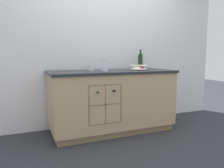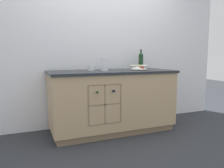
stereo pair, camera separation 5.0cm
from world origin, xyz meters
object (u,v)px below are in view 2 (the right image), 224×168
Objects in this scene: white_pitcher at (105,64)px; ceramic_mug at (92,68)px; standing_wine_bottle at (141,60)px; fruit_bowl at (139,67)px.

ceramic_mug is at bearing 135.47° from white_pitcher.
standing_wine_bottle reaches higher than white_pitcher.
ceramic_mug reaches higher than fruit_bowl.
fruit_bowl is at bearing -7.97° from ceramic_mug.
white_pitcher reaches higher than fruit_bowl.
white_pitcher is 1.51× the size of ceramic_mug.
ceramic_mug is 0.92m from standing_wine_bottle.
fruit_bowl is at bearing 4.09° from white_pitcher.
white_pitcher is (-0.57, -0.04, 0.05)m from fruit_bowl.
standing_wine_bottle is at bearing 55.88° from fruit_bowl.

